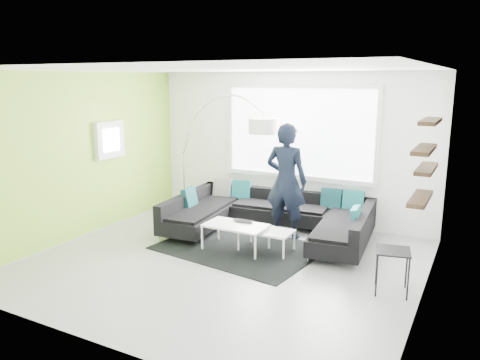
% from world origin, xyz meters
% --- Properties ---
extents(ground, '(5.50, 5.50, 0.00)m').
position_xyz_m(ground, '(0.00, 0.00, 0.00)').
color(ground, gray).
rests_on(ground, ground).
extents(room_shell, '(5.54, 5.04, 2.82)m').
position_xyz_m(room_shell, '(0.04, 0.21, 1.81)').
color(room_shell, white).
rests_on(room_shell, ground).
extents(sectional_sofa, '(3.53, 2.38, 0.72)m').
position_xyz_m(sectional_sofa, '(0.10, 1.41, 0.32)').
color(sectional_sofa, black).
rests_on(sectional_sofa, ground).
extents(rug, '(2.66, 2.08, 0.01)m').
position_xyz_m(rug, '(-0.07, 0.63, 0.01)').
color(rug, black).
rests_on(rug, ground).
extents(coffee_table, '(1.27, 0.74, 0.41)m').
position_xyz_m(coffee_table, '(0.14, 0.63, 0.21)').
color(coffee_table, white).
rests_on(coffee_table, ground).
extents(arc_lamp, '(2.42, 1.48, 2.40)m').
position_xyz_m(arc_lamp, '(-2.04, 1.93, 1.20)').
color(arc_lamp, white).
rests_on(arc_lamp, ground).
extents(side_table, '(0.49, 0.49, 0.57)m').
position_xyz_m(side_table, '(2.38, 0.14, 0.28)').
color(side_table, black).
rests_on(side_table, ground).
extents(person, '(0.73, 0.49, 1.96)m').
position_xyz_m(person, '(0.36, 1.50, 0.98)').
color(person, black).
rests_on(person, ground).
extents(laptop, '(0.34, 0.22, 0.03)m').
position_xyz_m(laptop, '(-0.05, 0.69, 0.43)').
color(laptop, black).
rests_on(laptop, coffee_table).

